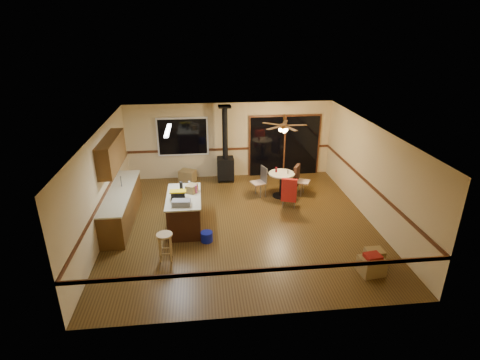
{
  "coord_description": "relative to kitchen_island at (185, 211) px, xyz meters",
  "views": [
    {
      "loc": [
        -0.99,
        -8.86,
        4.98
      ],
      "look_at": [
        0.0,
        0.3,
        1.15
      ],
      "focal_mm": 28.0,
      "sensor_mm": 36.0,
      "label": 1
    }
  ],
  "objects": [
    {
      "name": "toolbox_black",
      "position": [
        -0.13,
        -0.16,
        0.54
      ],
      "size": [
        0.34,
        0.18,
        0.19
      ],
      "primitive_type": "cube",
      "rotation": [
        0.0,
        0.0,
        -0.01
      ],
      "color": "black",
      "rests_on": "kitchen_island"
    },
    {
      "name": "floor",
      "position": [
        1.5,
        0.0,
        -0.45
      ],
      "size": [
        7.0,
        7.0,
        0.0
      ],
      "primitive_type": "plane",
      "color": "#4B3314",
      "rests_on": "ground"
    },
    {
      "name": "bottle_white",
      "position": [
        0.14,
        0.57,
        0.53
      ],
      "size": [
        0.06,
        0.06,
        0.16
      ],
      "primitive_type": "cylinder",
      "rotation": [
        0.0,
        0.0,
        -0.07
      ],
      "color": "white",
      "rests_on": "kitchen_island"
    },
    {
      "name": "wall_right",
      "position": [
        5.0,
        0.0,
        0.85
      ],
      "size": [
        0.0,
        7.0,
        7.0
      ],
      "primitive_type": "plane",
      "rotation": [
        1.57,
        0.0,
        -1.57
      ],
      "color": "#CDB582",
      "rests_on": "ground"
    },
    {
      "name": "upper_cabinets",
      "position": [
        -1.83,
        0.7,
        1.45
      ],
      "size": [
        0.35,
        2.0,
        0.8
      ],
      "primitive_type": "cube",
      "color": "#583616",
      "rests_on": "ground"
    },
    {
      "name": "chair_left",
      "position": [
        2.32,
        1.73,
        0.14
      ],
      "size": [
        0.51,
        0.51,
        0.51
      ],
      "color": "#C2A390",
      "rests_on": "ground"
    },
    {
      "name": "fluorescent_strip",
      "position": [
        -0.3,
        0.3,
        2.11
      ],
      "size": [
        0.1,
        1.2,
        0.04
      ],
      "primitive_type": "cube",
      "color": "white",
      "rests_on": "ceiling"
    },
    {
      "name": "toolbox_grey",
      "position": [
        -0.03,
        -0.55,
        0.52
      ],
      "size": [
        0.47,
        0.29,
        0.14
      ],
      "primitive_type": "cube",
      "rotation": [
        0.0,
        0.0,
        -0.09
      ],
      "color": "slate",
      "rests_on": "kitchen_island"
    },
    {
      "name": "sliding_door",
      "position": [
        3.4,
        3.45,
        0.6
      ],
      "size": [
        2.52,
        0.1,
        2.1
      ],
      "primitive_type": "cube",
      "color": "black",
      "rests_on": "ground"
    },
    {
      "name": "chair_rail",
      "position": [
        1.5,
        0.0,
        0.55
      ],
      "size": [
        7.0,
        7.0,
        0.08
      ],
      "primitive_type": null,
      "color": "#472411",
      "rests_on": "ground"
    },
    {
      "name": "lower_cabinets",
      "position": [
        -1.7,
        0.5,
        -0.02
      ],
      "size": [
        0.6,
        3.0,
        0.86
      ],
      "primitive_type": "cube",
      "color": "#583616",
      "rests_on": "ground"
    },
    {
      "name": "blue_bucket",
      "position": [
        0.55,
        -0.8,
        -0.33
      ],
      "size": [
        0.39,
        0.39,
        0.25
      ],
      "primitive_type": "cylinder",
      "rotation": [
        0.0,
        0.0,
        -0.38
      ],
      "color": "#0D18B6",
      "rests_on": "floor"
    },
    {
      "name": "bar_stool",
      "position": [
        -0.39,
        -1.48,
        -0.12
      ],
      "size": [
        0.37,
        0.37,
        0.66
      ],
      "primitive_type": "cylinder",
      "rotation": [
        0.0,
        0.0,
        0.02
      ],
      "color": "tan",
      "rests_on": "floor"
    },
    {
      "name": "box_on_island",
      "position": [
        0.21,
        0.21,
        0.55
      ],
      "size": [
        0.34,
        0.38,
        0.21
      ],
      "primitive_type": "cube",
      "rotation": [
        0.0,
        0.0,
        -0.43
      ],
      "color": "olive",
      "rests_on": "kitchen_island"
    },
    {
      "name": "glass_cream",
      "position": [
        3.1,
        1.55,
        0.39
      ],
      "size": [
        0.06,
        0.06,
        0.13
      ],
      "primitive_type": "cylinder",
      "rotation": [
        0.0,
        0.0,
        0.05
      ],
      "color": "beige",
      "rests_on": "dining_table"
    },
    {
      "name": "ceiling_fan",
      "position": [
        2.92,
        1.6,
        1.76
      ],
      "size": [
        0.24,
        0.24,
        0.55
      ],
      "color": "brown",
      "rests_on": "ceiling"
    },
    {
      "name": "box_small_red",
      "position": [
        4.05,
        -2.49,
        -0.03
      ],
      "size": [
        0.37,
        0.32,
        0.09
      ],
      "primitive_type": "cube",
      "rotation": [
        0.0,
        0.0,
        0.14
      ],
      "color": "maroon",
      "rests_on": "box_corner_a"
    },
    {
      "name": "box_corner_a",
      "position": [
        4.05,
        -2.49,
        -0.26
      ],
      "size": [
        0.56,
        0.49,
        0.38
      ],
      "primitive_type": "cube",
      "rotation": [
        0.0,
        0.0,
        0.14
      ],
      "color": "olive",
      "rests_on": "floor"
    },
    {
      "name": "toolbox_yellow_lid",
      "position": [
        -0.13,
        -0.16,
        0.65
      ],
      "size": [
        0.42,
        0.22,
        0.03
      ],
      "primitive_type": "cube",
      "rotation": [
        0.0,
        0.0,
        -0.01
      ],
      "color": "gold",
      "rests_on": "toolbox_black"
    },
    {
      "name": "wood_stove",
      "position": [
        1.3,
        3.05,
        0.28
      ],
      "size": [
        0.55,
        0.5,
        2.52
      ],
      "color": "black",
      "rests_on": "ground"
    },
    {
      "name": "chair_near",
      "position": [
        2.97,
        0.72,
        0.14
      ],
      "size": [
        0.54,
        0.57,
        0.7
      ],
      "color": "#C2A390",
      "rests_on": "ground"
    },
    {
      "name": "countertop",
      "position": [
        -1.7,
        0.5,
        0.43
      ],
      "size": [
        0.64,
        3.04,
        0.04
      ],
      "primitive_type": "cube",
      "color": "#C1B995",
      "rests_on": "lower_cabinets"
    },
    {
      "name": "chair_right",
      "position": [
        3.46,
        1.74,
        0.14
      ],
      "size": [
        0.61,
        0.59,
        0.7
      ],
      "color": "#C2A390",
      "rests_on": "ground"
    },
    {
      "name": "box_corner_b",
      "position": [
        4.3,
        -2.08,
        -0.3
      ],
      "size": [
        0.39,
        0.33,
        0.31
      ],
      "primitive_type": "cube",
      "rotation": [
        0.0,
        0.0,
        0.02
      ],
      "color": "olive",
      "rests_on": "floor"
    },
    {
      "name": "dining_table",
      "position": [
        2.92,
        1.6,
        0.07
      ],
      "size": [
        0.8,
        0.8,
        0.78
      ],
      "color": "black",
      "rests_on": "ground"
    },
    {
      "name": "ceiling",
      "position": [
        1.5,
        0.0,
        2.15
      ],
      "size": [
        7.0,
        7.0,
        0.0
      ],
      "primitive_type": "plane",
      "rotation": [
        3.14,
        0.0,
        0.0
      ],
      "color": "silver",
      "rests_on": "ground"
    },
    {
      "name": "wall_back",
      "position": [
        1.5,
        3.5,
        0.85
      ],
      "size": [
        7.0,
        0.0,
        7.0
      ],
      "primitive_type": "plane",
      "rotation": [
        1.57,
        0.0,
        0.0
      ],
      "color": "#CDB582",
      "rests_on": "ground"
    },
    {
      "name": "wall_left",
      "position": [
        -2.0,
        0.0,
        0.85
      ],
      "size": [
        0.0,
        7.0,
        7.0
      ],
      "primitive_type": "plane",
      "rotation": [
        1.57,
        0.0,
        1.57
      ],
      "color": "#CDB582",
      "rests_on": "ground"
    },
    {
      "name": "box_under_window",
      "position": [
        -0.0,
        3.1,
        -0.25
      ],
      "size": [
        0.64,
        0.58,
        0.41
      ],
      "primitive_type": "cube",
      "rotation": [
        0.0,
        0.0,
        -0.41
      ],
      "color": "olive",
      "rests_on": "floor"
    },
    {
      "name": "bottle_pink",
      "position": [
        0.32,
        0.16,
        0.55
      ],
      "size": [
        0.07,
        0.07,
        0.21
      ],
      "primitive_type": "cylinder",
      "rotation": [
        0.0,
        0.0,
        0.06
      ],
      "color": "#D84C8C",
      "rests_on": "kitchen_island"
    },
    {
      "name": "wall_front",
      "position": [
        1.5,
        -3.5,
        0.85
      ],
      "size": [
        7.0,
        0.0,
        7.0
      ],
      "primitive_type": "plane",
      "rotation": [
        -1.57,
        0.0,
        0.0
      ],
      "color": "#CDB582",
      "rests_on": "ground"
    },
    {
      "name": "glass_red",
      "position": [
        2.77,
        1.7,
        0.41
      ],
      "size": [
        0.07,
        0.07,
        0.16
      ],
      "primitive_type": "cylinder",
      "rotation": [
        0.0,
        0.0,
        -0.16
      ],
      "color": "#590C14",
      "rests_on": "dining_table"
    },
    {
      "name": "bottle_dark",
      "position": [
        -0.06,
        0.19,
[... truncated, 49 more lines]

